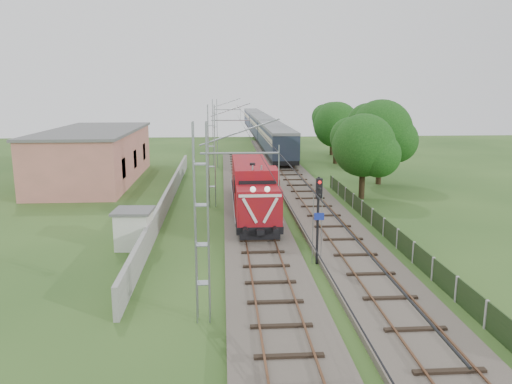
{
  "coord_description": "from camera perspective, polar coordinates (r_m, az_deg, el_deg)",
  "views": [
    {
      "loc": [
        -2.15,
        -26.84,
        9.21
      ],
      "look_at": [
        0.12,
        6.78,
        2.2
      ],
      "focal_mm": 35.0,
      "sensor_mm": 36.0,
      "label": 1
    }
  ],
  "objects": [
    {
      "name": "fence",
      "position": [
        32.67,
        14.42,
        -3.91
      ],
      "size": [
        0.12,
        32.0,
        1.2
      ],
      "color": "black",
      "rests_on": "ground"
    },
    {
      "name": "track_main",
      "position": [
        35.09,
        -0.22,
        -3.15
      ],
      "size": [
        4.2,
        70.0,
        0.45
      ],
      "color": "#6B6054",
      "rests_on": "ground"
    },
    {
      "name": "ground",
      "position": [
        28.46,
        0.68,
        -7.13
      ],
      "size": [
        140.0,
        140.0,
        0.0
      ],
      "primitive_type": "plane",
      "color": "#294C1C",
      "rests_on": "ground"
    },
    {
      "name": "station_building",
      "position": [
        52.85,
        -17.94,
        4.03
      ],
      "size": [
        8.4,
        20.4,
        5.22
      ],
      "color": "#D77F73",
      "rests_on": "ground"
    },
    {
      "name": "tree_c",
      "position": [
        62.7,
        9.23,
        7.54
      ],
      "size": [
        5.9,
        5.62,
        7.65
      ],
      "color": "#342715",
      "rests_on": "ground"
    },
    {
      "name": "track_side",
      "position": [
        48.23,
        4.73,
        0.93
      ],
      "size": [
        4.2,
        80.0,
        0.45
      ],
      "color": "#6B6054",
      "rests_on": "ground"
    },
    {
      "name": "signal_post",
      "position": [
        26.19,
        7.16,
        -1.5
      ],
      "size": [
        0.52,
        0.41,
        4.73
      ],
      "color": "black",
      "rests_on": "ground"
    },
    {
      "name": "tree_d",
      "position": [
        71.03,
        8.76,
        7.91
      ],
      "size": [
        5.71,
        5.44,
        7.4
      ],
      "color": "#342715",
      "rests_on": "ground"
    },
    {
      "name": "boundary_wall",
      "position": [
        39.99,
        -10.02,
        -0.64
      ],
      "size": [
        0.25,
        40.0,
        1.5
      ],
      "primitive_type": "cube",
      "color": "#9E9E99",
      "rests_on": "ground"
    },
    {
      "name": "tree_b",
      "position": [
        49.76,
        14.16,
        6.69
      ],
      "size": [
        6.34,
        6.04,
        8.22
      ],
      "color": "#342715",
      "rests_on": "ground"
    },
    {
      "name": "locomotive",
      "position": [
        36.78,
        -0.44,
        0.63
      ],
      "size": [
        2.79,
        15.93,
        4.04
      ],
      "color": "black",
      "rests_on": "ground"
    },
    {
      "name": "tree_a",
      "position": [
        42.8,
        12.28,
        5.15
      ],
      "size": [
        5.55,
        5.29,
        7.2
      ],
      "color": "#342715",
      "rests_on": "ground"
    },
    {
      "name": "coach_rake",
      "position": [
        91.18,
        0.65,
        7.61
      ],
      "size": [
        3.18,
        70.8,
        3.67
      ],
      "color": "black",
      "rests_on": "ground"
    },
    {
      "name": "catenary",
      "position": [
        39.19,
        -5.01,
        4.14
      ],
      "size": [
        3.31,
        70.0,
        8.0
      ],
      "color": "gray",
      "rests_on": "ground"
    },
    {
      "name": "relay_hut",
      "position": [
        30.18,
        -13.77,
        -4.07
      ],
      "size": [
        2.34,
        2.34,
        2.3
      ],
      "color": "silver",
      "rests_on": "ground"
    }
  ]
}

